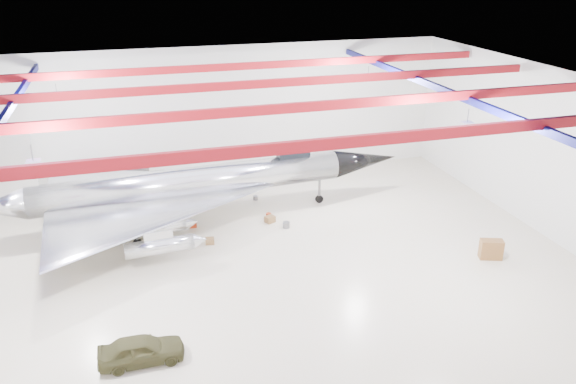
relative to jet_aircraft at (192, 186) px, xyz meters
name	(u,v)px	position (x,y,z in m)	size (l,w,h in m)	color
floor	(249,265)	(2.37, -7.08, -2.67)	(40.00, 40.00, 0.00)	beige
wall_back	(206,115)	(2.37, 7.92, 2.83)	(40.00, 40.00, 0.00)	silver
wall_right	(539,150)	(22.37, -7.08, 2.83)	(30.00, 30.00, 0.00)	silver
ceiling	(243,86)	(2.37, -7.08, 8.33)	(40.00, 40.00, 0.00)	#0A0F38
ceiling_structure	(244,98)	(2.37, -7.08, 7.66)	(39.50, 29.50, 1.08)	maroon
jet_aircraft	(192,186)	(0.00, 0.00, 0.00)	(29.82, 17.92, 8.13)	silver
jeep	(141,350)	(-4.35, -14.37, -2.00)	(1.58, 3.92, 1.34)	#3B391D
desk	(491,249)	(16.99, -10.58, -2.04)	(1.36, 0.68, 1.25)	brown
crate_ply	(166,230)	(-2.08, -1.20, -2.50)	(0.46, 0.37, 0.32)	olive
toolbox_red	(193,225)	(-0.21, -0.96, -2.50)	(0.47, 0.38, 0.33)	#A52D10
engine_drum	(286,225)	(5.98, -2.87, -2.45)	(0.48, 0.48, 0.43)	#59595B
parts_bin	(270,219)	(5.12, -1.71, -2.44)	(0.66, 0.53, 0.46)	olive
crate_small	(115,227)	(-5.41, 0.34, -2.52)	(0.42, 0.34, 0.29)	#59595B
tool_chest	(269,216)	(5.21, -0.98, -2.49)	(0.39, 0.39, 0.35)	#A52D10
oil_barrel	(210,241)	(0.52, -3.71, -2.47)	(0.57, 0.46, 0.40)	olive
spares_box	(255,198)	(5.05, 2.46, -2.51)	(0.35, 0.35, 0.32)	#59595B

